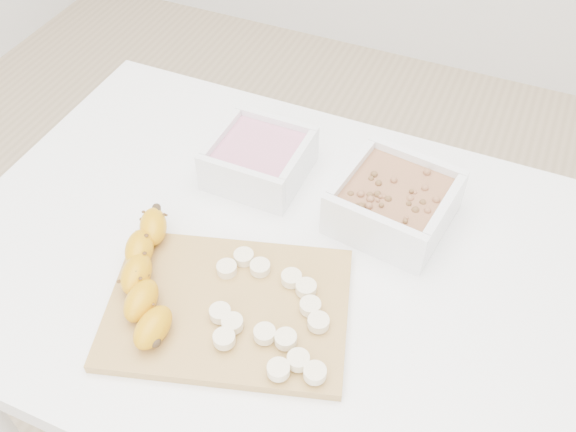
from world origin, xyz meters
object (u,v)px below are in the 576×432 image
at_px(bowl_granola, 394,202).
at_px(cutting_board, 228,308).
at_px(bowl_yogurt, 259,158).
at_px(banana, 147,277).
at_px(table, 281,295).

distance_m(bowl_granola, cutting_board, 0.30).
height_order(bowl_yogurt, banana, bowl_yogurt).
relative_size(bowl_granola, cutting_board, 0.57).
xyz_separation_m(table, cutting_board, (-0.03, -0.12, 0.10)).
distance_m(bowl_granola, banana, 0.38).
xyz_separation_m(bowl_granola, banana, (-0.27, -0.27, -0.00)).
xyz_separation_m(bowl_yogurt, banana, (-0.04, -0.28, -0.00)).
bearing_deg(cutting_board, table, 77.27).
xyz_separation_m(table, bowl_granola, (0.13, 0.14, 0.14)).
distance_m(table, bowl_yogurt, 0.23).
distance_m(cutting_board, banana, 0.12).
height_order(bowl_granola, banana, bowl_granola).
height_order(cutting_board, banana, banana).
height_order(bowl_granola, cutting_board, bowl_granola).
bearing_deg(bowl_yogurt, cutting_board, -73.78).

